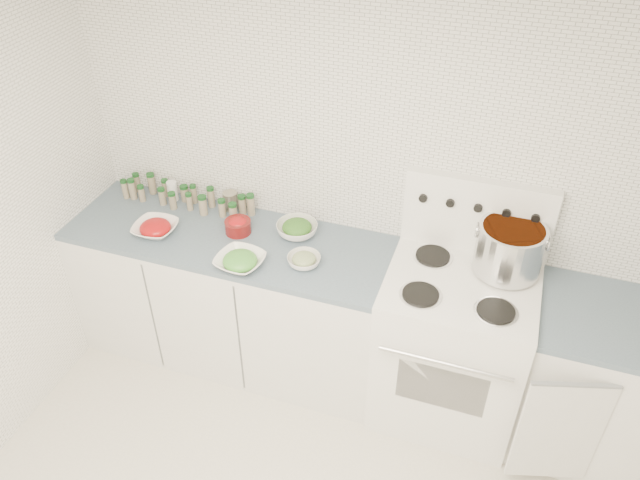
{
  "coord_description": "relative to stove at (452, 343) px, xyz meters",
  "views": [
    {
      "loc": [
        0.57,
        -1.29,
        2.97
      ],
      "look_at": [
        -0.26,
        1.14,
        1.05
      ],
      "focal_mm": 35.0,
      "sensor_mm": 36.0,
      "label": 1
    }
  ],
  "objects": [
    {
      "name": "counter_left",
      "position": [
        -1.3,
        0.0,
        -0.05
      ],
      "size": [
        1.85,
        0.62,
        0.9
      ],
      "color": "white",
      "rests_on": "ground"
    },
    {
      "name": "stove",
      "position": [
        0.0,
        0.0,
        0.0
      ],
      "size": [
        0.76,
        0.7,
        1.36
      ],
      "color": "white",
      "rests_on": "ground"
    },
    {
      "name": "bowl_tomato",
      "position": [
        -1.7,
        -0.1,
        0.44
      ],
      "size": [
        0.25,
        0.25,
        0.08
      ],
      "color": "white",
      "rests_on": "counter_left"
    },
    {
      "name": "bowl_broccoli",
      "position": [
        -0.94,
        0.14,
        0.45
      ],
      "size": [
        0.28,
        0.28,
        0.09
      ],
      "color": "white",
      "rests_on": "counter_left"
    },
    {
      "name": "bowl_pepper",
      "position": [
        -1.26,
        0.06,
        0.45
      ],
      "size": [
        0.15,
        0.15,
        0.09
      ],
      "color": "#621110",
      "rests_on": "counter_left"
    },
    {
      "name": "stock_pot",
      "position": [
        0.19,
        0.15,
        0.59
      ],
      "size": [
        0.36,
        0.33,
        0.26
      ],
      "rotation": [
        0.0,
        0.0,
        0.37
      ],
      "color": "silver",
      "rests_on": "stove"
    },
    {
      "name": "counter_right",
      "position": [
        0.82,
        0.0,
        -0.05
      ],
      "size": [
        0.89,
        0.74,
        0.9
      ],
      "color": "white",
      "rests_on": "ground"
    },
    {
      "name": "tin_can",
      "position": [
        -1.4,
        0.26,
        0.46
      ],
      "size": [
        0.09,
        0.09,
        0.11
      ],
      "primitive_type": "cylinder",
      "rotation": [
        0.0,
        0.0,
        0.13
      ],
      "color": "gray",
      "rests_on": "counter_left"
    },
    {
      "name": "salt_canister",
      "position": [
        -1.78,
        0.24,
        0.46
      ],
      "size": [
        0.07,
        0.07,
        0.12
      ],
      "primitive_type": "cylinder",
      "rotation": [
        0.0,
        0.0,
        -0.1
      ],
      "color": "white",
      "rests_on": "counter_left"
    },
    {
      "name": "bowl_zucchini",
      "position": [
        -0.81,
        -0.1,
        0.44
      ],
      "size": [
        0.18,
        0.18,
        0.07
      ],
      "color": "white",
      "rests_on": "counter_left"
    },
    {
      "name": "bowl_snowpea",
      "position": [
        -1.13,
        -0.21,
        0.44
      ],
      "size": [
        0.28,
        0.28,
        0.08
      ],
      "color": "white",
      "rests_on": "counter_left"
    },
    {
      "name": "room_walls",
      "position": [
        -0.48,
        -1.19,
        1.06
      ],
      "size": [
        3.54,
        3.04,
        2.52
      ],
      "color": "white",
      "rests_on": "ground"
    },
    {
      "name": "spice_cluster",
      "position": [
        -1.67,
        0.21,
        0.47
      ],
      "size": [
        0.84,
        0.16,
        0.14
      ],
      "color": "gray",
      "rests_on": "counter_left"
    }
  ]
}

